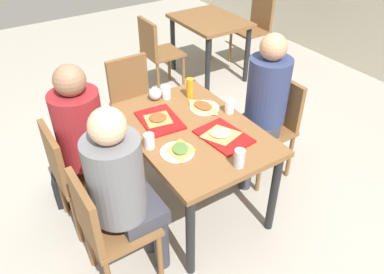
% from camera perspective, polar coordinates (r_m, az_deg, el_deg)
% --- Properties ---
extents(ground_plane, '(10.00, 10.00, 0.02)m').
position_cam_1_polar(ground_plane, '(3.12, 0.00, -10.00)').
color(ground_plane, '#9E998E').
extents(main_table, '(1.16, 0.82, 0.73)m').
position_cam_1_polar(main_table, '(2.69, 0.00, -0.39)').
color(main_table, brown).
rests_on(main_table, ground_plane).
extents(chair_near_left, '(0.40, 0.40, 0.87)m').
position_cam_1_polar(chair_near_left, '(2.75, -17.46, -4.82)').
color(chair_near_left, brown).
rests_on(chair_near_left, ground_plane).
extents(chair_near_right, '(0.40, 0.40, 0.87)m').
position_cam_1_polar(chair_near_right, '(2.34, -12.86, -12.79)').
color(chair_near_right, brown).
rests_on(chair_near_right, ground_plane).
extents(chair_far_side, '(0.40, 0.40, 0.87)m').
position_cam_1_polar(chair_far_side, '(3.19, 12.04, 2.37)').
color(chair_far_side, brown).
rests_on(chair_far_side, ground_plane).
extents(chair_left_end, '(0.40, 0.40, 0.87)m').
position_cam_1_polar(chair_left_end, '(3.48, -8.71, 5.84)').
color(chair_left_end, brown).
rests_on(chair_left_end, ground_plane).
extents(person_in_red, '(0.32, 0.42, 1.28)m').
position_cam_1_polar(person_in_red, '(2.63, -15.56, 0.28)').
color(person_in_red, '#383842').
rests_on(person_in_red, ground_plane).
extents(person_in_brown_jacket, '(0.32, 0.42, 1.28)m').
position_cam_1_polar(person_in_brown_jacket, '(2.19, -10.32, -7.17)').
color(person_in_brown_jacket, '#383842').
rests_on(person_in_brown_jacket, ground_plane).
extents(person_far_side, '(0.32, 0.42, 1.28)m').
position_cam_1_polar(person_far_side, '(2.98, 10.65, 5.53)').
color(person_far_side, '#383842').
rests_on(person_far_side, ground_plane).
extents(tray_red_near, '(0.38, 0.29, 0.02)m').
position_cam_1_polar(tray_red_near, '(2.72, -4.87, 2.53)').
color(tray_red_near, '#B21414').
rests_on(tray_red_near, main_table).
extents(tray_red_far, '(0.38, 0.30, 0.02)m').
position_cam_1_polar(tray_red_far, '(2.56, 4.79, 0.11)').
color(tray_red_far, '#B21414').
rests_on(tray_red_far, main_table).
extents(paper_plate_center, '(0.22, 0.22, 0.01)m').
position_cam_1_polar(paper_plate_center, '(2.86, 1.89, 4.42)').
color(paper_plate_center, white).
rests_on(paper_plate_center, main_table).
extents(paper_plate_near_edge, '(0.22, 0.22, 0.01)m').
position_cam_1_polar(paper_plate_near_edge, '(2.42, -2.23, -2.26)').
color(paper_plate_near_edge, white).
rests_on(paper_plate_near_edge, main_table).
extents(pizza_slice_a, '(0.25, 0.25, 0.02)m').
position_cam_1_polar(pizza_slice_a, '(2.71, -5.14, 2.85)').
color(pizza_slice_a, '#C68C47').
rests_on(pizza_slice_a, tray_red_near).
extents(pizza_slice_b, '(0.25, 0.27, 0.02)m').
position_cam_1_polar(pizza_slice_b, '(2.55, 4.39, 0.51)').
color(pizza_slice_b, tan).
rests_on(pizza_slice_b, tray_red_far).
extents(pizza_slice_c, '(0.25, 0.19, 0.02)m').
position_cam_1_polar(pizza_slice_c, '(2.86, 1.65, 4.68)').
color(pizza_slice_c, '#DBAD60').
rests_on(pizza_slice_c, paper_plate_center).
extents(pizza_slice_d, '(0.23, 0.22, 0.02)m').
position_cam_1_polar(pizza_slice_d, '(2.42, -1.76, -1.84)').
color(pizza_slice_d, '#C68C47').
rests_on(pizza_slice_d, paper_plate_near_edge).
extents(plastic_cup_a, '(0.07, 0.07, 0.10)m').
position_cam_1_polar(plastic_cup_a, '(2.80, 5.67, 4.61)').
color(plastic_cup_a, white).
rests_on(plastic_cup_a, main_table).
extents(plastic_cup_b, '(0.07, 0.07, 0.10)m').
position_cam_1_polar(plastic_cup_b, '(2.45, -6.47, -0.60)').
color(plastic_cup_b, white).
rests_on(plastic_cup_b, main_table).
extents(plastic_cup_c, '(0.07, 0.07, 0.10)m').
position_cam_1_polar(plastic_cup_c, '(2.98, -3.90, 6.72)').
color(plastic_cup_c, white).
rests_on(plastic_cup_c, main_table).
extents(soda_can, '(0.07, 0.07, 0.12)m').
position_cam_1_polar(soda_can, '(2.30, 7.15, -3.20)').
color(soda_can, '#B7BCC6').
rests_on(soda_can, main_table).
extents(condiment_bottle, '(0.06, 0.06, 0.16)m').
position_cam_1_polar(condiment_bottle, '(2.97, -0.32, 7.39)').
color(condiment_bottle, orange).
rests_on(condiment_bottle, main_table).
extents(foil_bundle, '(0.10, 0.10, 0.10)m').
position_cam_1_polar(foil_bundle, '(2.97, -5.56, 6.51)').
color(foil_bundle, silver).
rests_on(foil_bundle, main_table).
extents(handbag, '(0.35, 0.25, 0.28)m').
position_cam_1_polar(handbag, '(3.25, -18.53, -6.42)').
color(handbag, black).
rests_on(handbag, ground_plane).
extents(background_table, '(0.90, 0.70, 0.73)m').
position_cam_1_polar(background_table, '(4.75, 2.64, 15.95)').
color(background_table, brown).
rests_on(background_table, ground_plane).
extents(background_chair_near, '(0.40, 0.40, 0.87)m').
position_cam_1_polar(background_chair_near, '(4.43, -5.38, 12.93)').
color(background_chair_near, brown).
rests_on(background_chair_near, ground_plane).
extents(background_chair_far, '(0.40, 0.40, 0.87)m').
position_cam_1_polar(background_chair_far, '(5.22, 9.48, 16.24)').
color(background_chair_far, brown).
rests_on(background_chair_far, ground_plane).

